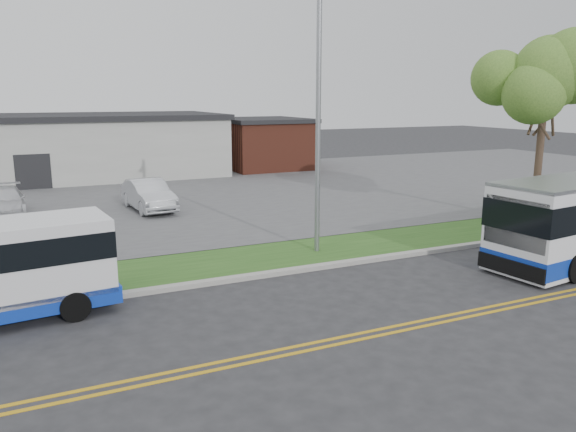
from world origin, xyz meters
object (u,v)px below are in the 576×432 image
tree_east (546,81)px  streetlight_near (319,106)px  parked_car_a (148,195)px  parked_car_b (4,202)px

tree_east → streetlight_near: size_ratio=0.88×
parked_car_a → parked_car_b: (-6.38, 1.47, -0.10)m
streetlight_near → parked_car_b: 16.20m
parked_car_a → parked_car_b: bearing=161.3°
parked_car_a → parked_car_b: size_ratio=1.01×
tree_east → streetlight_near: (-11.00, -0.27, -0.97)m
parked_car_b → streetlight_near: bearing=-48.9°
tree_east → streetlight_near: 11.05m
streetlight_near → tree_east: bearing=1.4°
tree_east → parked_car_a: tree_east is taller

